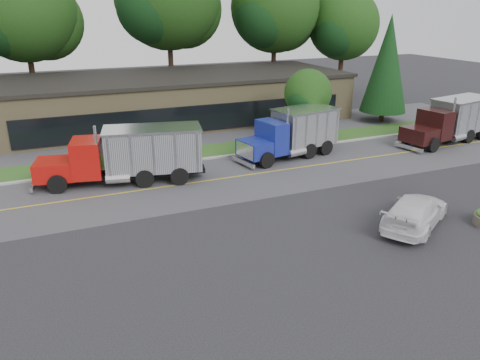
% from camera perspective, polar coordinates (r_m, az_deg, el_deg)
% --- Properties ---
extents(ground, '(140.00, 140.00, 0.00)m').
position_cam_1_polar(ground, '(21.89, 5.21, -7.55)').
color(ground, '#343439').
rests_on(ground, ground).
extents(road, '(60.00, 8.00, 0.02)m').
position_cam_1_polar(road, '(29.42, -2.96, 0.03)').
color(road, '#59595E').
rests_on(road, ground).
extents(center_line, '(60.00, 0.12, 0.01)m').
position_cam_1_polar(center_line, '(29.42, -2.96, 0.03)').
color(center_line, gold).
rests_on(center_line, ground).
extents(curb, '(60.00, 0.30, 0.12)m').
position_cam_1_polar(curb, '(33.19, -5.45, 2.36)').
color(curb, '#9E9E99').
rests_on(curb, ground).
extents(grass_verge, '(60.00, 3.40, 0.03)m').
position_cam_1_polar(grass_verge, '(34.83, -6.36, 3.20)').
color(grass_verge, '#2C571D').
rests_on(grass_verge, ground).
extents(far_parking, '(60.00, 7.00, 0.02)m').
position_cam_1_polar(far_parking, '(39.47, -8.47, 5.16)').
color(far_parking, '#59595E').
rests_on(far_parking, ground).
extents(strip_mall, '(32.00, 12.00, 4.00)m').
position_cam_1_polar(strip_mall, '(45.19, -8.10, 9.71)').
color(strip_mall, '#8B7A55').
rests_on(strip_mall, ground).
extents(tree_far_b, '(10.48, 9.86, 14.95)m').
position_cam_1_polar(tree_far_b, '(51.11, -24.72, 17.89)').
color(tree_far_b, '#382619').
rests_on(tree_far_b, ground).
extents(tree_far_c, '(11.84, 11.15, 16.90)m').
position_cam_1_polar(tree_far_c, '(52.87, -8.64, 20.79)').
color(tree_far_c, '#382619').
rests_on(tree_far_c, ground).
extents(tree_far_d, '(10.61, 9.98, 15.13)m').
position_cam_1_polar(tree_far_d, '(56.20, 4.35, 19.77)').
color(tree_far_d, '#382619').
rests_on(tree_far_d, ground).
extents(tree_far_e, '(8.65, 8.14, 12.34)m').
position_cam_1_polar(tree_far_e, '(58.60, 12.56, 17.64)').
color(tree_far_e, '#382619').
rests_on(tree_far_e, ground).
extents(evergreen_right, '(4.25, 4.25, 9.66)m').
position_cam_1_polar(evergreen_right, '(45.88, 17.49, 13.34)').
color(evergreen_right, '#382619').
rests_on(evergreen_right, ground).
extents(tree_verge, '(4.00, 3.76, 5.70)m').
position_cam_1_polar(tree_verge, '(37.99, 8.31, 10.18)').
color(tree_verge, '#382619').
rests_on(tree_verge, ground).
extents(dump_truck_red, '(10.18, 4.43, 3.36)m').
position_cam_1_polar(dump_truck_red, '(29.26, -13.17, 3.14)').
color(dump_truck_red, black).
rests_on(dump_truck_red, ground).
extents(dump_truck_blue, '(7.86, 3.93, 3.36)m').
position_cam_1_polar(dump_truck_blue, '(33.84, 6.52, 5.85)').
color(dump_truck_blue, black).
rests_on(dump_truck_blue, ground).
extents(dump_truck_maroon, '(9.25, 4.12, 3.36)m').
position_cam_1_polar(dump_truck_maroon, '(41.16, 24.51, 6.77)').
color(dump_truck_maroon, black).
rests_on(dump_truck_maroon, ground).
extents(rally_car, '(5.71, 4.69, 1.56)m').
position_cam_1_polar(rally_car, '(24.58, 20.57, -3.59)').
color(rally_car, silver).
rests_on(rally_car, ground).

